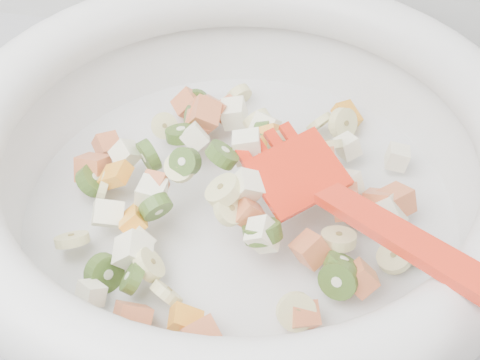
# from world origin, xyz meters

# --- Properties ---
(mixing_bowl) EXTENTS (0.44, 0.44, 0.15)m
(mixing_bowl) POSITION_xyz_m (-0.09, 1.47, 0.97)
(mixing_bowl) COLOR silver
(mixing_bowl) RESTS_ON counter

